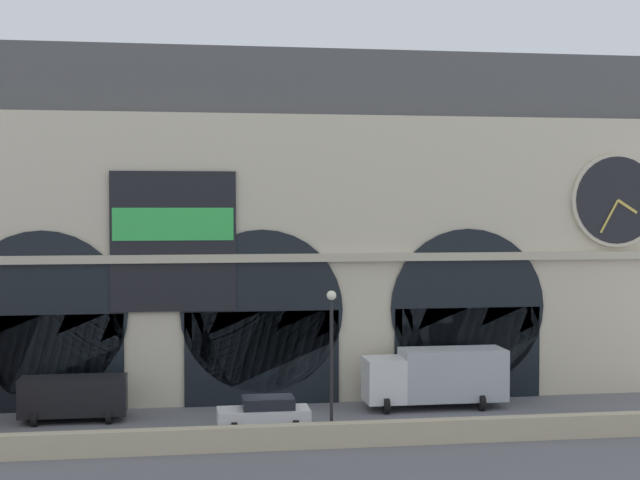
{
  "coord_description": "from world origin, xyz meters",
  "views": [
    {
      "loc": [
        -4.66,
        -45.73,
        10.74
      ],
      "look_at": [
        3.15,
        5.0,
        8.86
      ],
      "focal_mm": 53.38,
      "sensor_mm": 36.0,
      "label": 1
    }
  ],
  "objects": [
    {
      "name": "street_lamp_quayside",
      "position": [
        2.34,
        -3.67,
        4.41
      ],
      "size": [
        0.44,
        0.44,
        6.9
      ],
      "color": "black",
      "rests_on": "ground"
    },
    {
      "name": "van_midwest",
      "position": [
        -9.65,
        2.5,
        1.25
      ],
      "size": [
        5.2,
        2.48,
        2.2
      ],
      "color": "black",
      "rests_on": "ground"
    },
    {
      "name": "ground_plane",
      "position": [
        0.0,
        0.0,
        0.0
      ],
      "size": [
        200.0,
        200.0,
        0.0
      ],
      "primitive_type": "plane",
      "color": "slate"
    },
    {
      "name": "quay_parapet_wall",
      "position": [
        0.0,
        -4.47,
        0.53
      ],
      "size": [
        90.0,
        0.7,
        1.07
      ],
      "primitive_type": "cube",
      "color": "#BCAD8C",
      "rests_on": "ground"
    },
    {
      "name": "car_center",
      "position": [
        -0.41,
        -0.65,
        0.8
      ],
      "size": [
        4.4,
        2.22,
        1.55
      ],
      "color": "white",
      "rests_on": "ground"
    },
    {
      "name": "station_building",
      "position": [
        0.03,
        7.46,
        9.38
      ],
      "size": [
        48.08,
        5.32,
        19.3
      ],
      "color": "beige",
      "rests_on": "ground"
    },
    {
      "name": "box_truck_mideast",
      "position": [
        9.05,
        2.77,
        1.7
      ],
      "size": [
        7.5,
        2.91,
        3.12
      ],
      "color": "white",
      "rests_on": "ground"
    }
  ]
}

